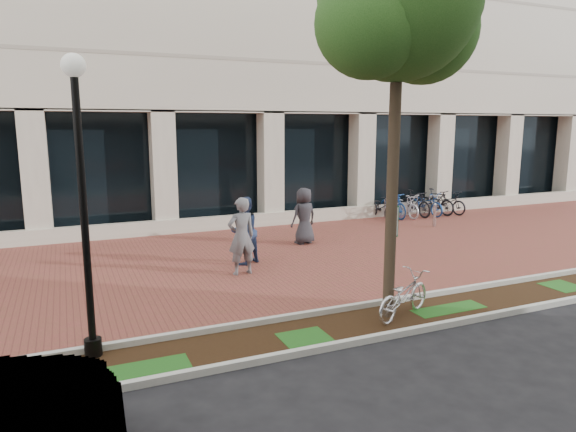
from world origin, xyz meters
name	(u,v)px	position (x,y,z in m)	size (l,w,h in m)	color
ground	(269,258)	(0.00, 0.00, 0.00)	(120.00, 120.00, 0.00)	black
brick_plaza	(269,258)	(0.00, 0.00, 0.01)	(40.00, 9.00, 0.01)	brown
planting_strip	(370,323)	(0.00, -5.25, 0.01)	(40.00, 1.50, 0.01)	black
curb_plaza_side	(350,307)	(0.00, -4.50, 0.06)	(40.00, 0.12, 0.12)	#B6B7AD
curb_street_side	(393,334)	(0.00, -6.00, 0.06)	(40.00, 0.12, 0.12)	#B6B7AD
parking_sign	(392,242)	(0.66, -4.94, 1.46)	(0.34, 0.07, 2.27)	#123314
lamppost	(82,193)	(-4.92, -4.65, 2.69)	(0.36, 0.36, 4.78)	black
street_tree	(400,10)	(0.57, -5.05, 5.76)	(3.52, 2.93, 7.42)	#443426
locked_bicycle	(403,295)	(0.77, -5.23, 0.45)	(0.59, 1.70, 0.90)	silver
pedestrian_left	(241,236)	(-1.20, -1.17, 0.99)	(0.72, 0.47, 1.97)	slate
pedestrian_mid	(244,231)	(-0.82, -0.26, 0.92)	(0.89, 0.70, 1.84)	navy
pedestrian_right	(304,216)	(1.70, 1.28, 0.90)	(0.88, 0.57, 1.80)	#29282D
bollard	(434,215)	(7.31, 1.83, 0.45)	(0.12, 0.12, 0.89)	#AFAFB4
bike_rack_cluster	(415,204)	(8.05, 3.98, 0.51)	(4.23, 1.97, 1.09)	black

